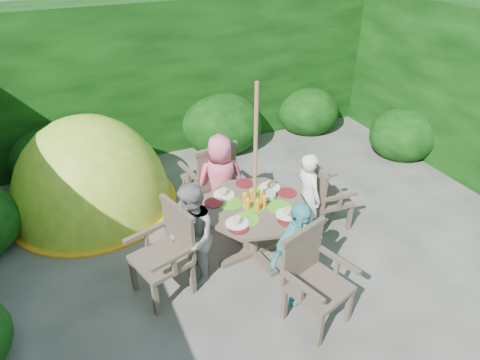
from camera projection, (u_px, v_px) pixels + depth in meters
name	position (u px, v px, depth m)	size (l,w,h in m)	color
ground	(285.00, 275.00, 4.99)	(60.00, 60.00, 0.00)	#423F3A
hedge_enclosure	(238.00, 133.00, 5.36)	(9.00, 9.00, 2.50)	black
patio_table	(254.00, 213.00, 4.98)	(1.41, 1.41, 0.88)	#43372C
parasol_pole	(255.00, 178.00, 4.73)	(0.04, 0.04, 2.20)	#8E6039
garden_chair_right	(324.00, 195.00, 5.55)	(0.53, 0.58, 0.90)	#43372C
garden_chair_left	(167.00, 250.00, 4.55)	(0.68, 0.72, 1.00)	#43372C
garden_chair_back	(211.00, 177.00, 5.81)	(0.70, 0.64, 1.04)	#43372C
garden_chair_front	(313.00, 277.00, 4.22)	(0.72, 0.68, 0.99)	#43372C
child_right	(308.00, 196.00, 5.35)	(0.43, 0.28, 1.17)	white
child_left	(192.00, 236.00, 4.63)	(0.60, 0.47, 1.24)	gray
child_back	(221.00, 181.00, 5.55)	(0.63, 0.41, 1.28)	#E9607D
child_front	(296.00, 253.00, 4.40)	(0.72, 0.30, 1.22)	#55C2C7
dome_tent	(95.00, 205.00, 6.20)	(2.66, 2.66, 2.67)	#85BB24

